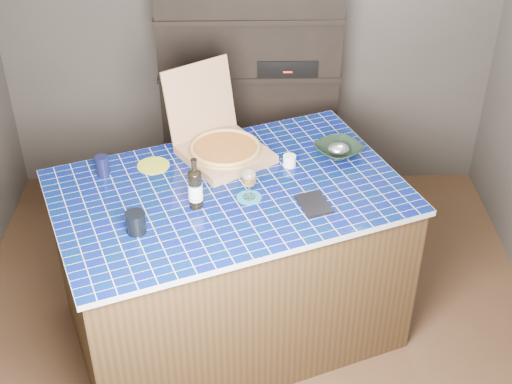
{
  "coord_description": "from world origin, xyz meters",
  "views": [
    {
      "loc": [
        -0.04,
        -2.95,
        3.13
      ],
      "look_at": [
        0.01,
        0.0,
        1.07
      ],
      "focal_mm": 50.0,
      "sensor_mm": 36.0,
      "label": 1
    }
  ],
  "objects_px": {
    "mead_bottle": "(195,188)",
    "wine_glass": "(249,179)",
    "pizza_box": "(223,146)",
    "dvd_case": "(314,204)",
    "bowl": "(338,150)",
    "kitchen_island": "(230,262)"
  },
  "relations": [
    {
      "from": "mead_bottle",
      "to": "wine_glass",
      "type": "relative_size",
      "value": 1.68
    },
    {
      "from": "pizza_box",
      "to": "mead_bottle",
      "type": "height_order",
      "value": "pizza_box"
    },
    {
      "from": "mead_bottle",
      "to": "wine_glass",
      "type": "distance_m",
      "value": 0.28
    },
    {
      "from": "pizza_box",
      "to": "mead_bottle",
      "type": "relative_size",
      "value": 2.36
    },
    {
      "from": "pizza_box",
      "to": "dvd_case",
      "type": "bearing_deg",
      "value": -79.65
    },
    {
      "from": "pizza_box",
      "to": "wine_glass",
      "type": "relative_size",
      "value": 3.97
    },
    {
      "from": "pizza_box",
      "to": "bowl",
      "type": "relative_size",
      "value": 2.67
    },
    {
      "from": "pizza_box",
      "to": "kitchen_island",
      "type": "bearing_deg",
      "value": -117.95
    },
    {
      "from": "pizza_box",
      "to": "mead_bottle",
      "type": "distance_m",
      "value": 0.5
    },
    {
      "from": "kitchen_island",
      "to": "mead_bottle",
      "type": "distance_m",
      "value": 0.65
    },
    {
      "from": "dvd_case",
      "to": "bowl",
      "type": "relative_size",
      "value": 0.77
    },
    {
      "from": "pizza_box",
      "to": "bowl",
      "type": "xyz_separation_m",
      "value": [
        0.65,
        0.0,
        -0.04
      ]
    },
    {
      "from": "kitchen_island",
      "to": "wine_glass",
      "type": "xyz_separation_m",
      "value": [
        0.11,
        -0.08,
        0.62
      ]
    },
    {
      "from": "dvd_case",
      "to": "bowl",
      "type": "xyz_separation_m",
      "value": [
        0.18,
        0.49,
        0.02
      ]
    },
    {
      "from": "mead_bottle",
      "to": "bowl",
      "type": "distance_m",
      "value": 0.92
    },
    {
      "from": "pizza_box",
      "to": "wine_glass",
      "type": "height_order",
      "value": "pizza_box"
    },
    {
      "from": "kitchen_island",
      "to": "bowl",
      "type": "height_order",
      "value": "bowl"
    },
    {
      "from": "wine_glass",
      "to": "dvd_case",
      "type": "xyz_separation_m",
      "value": [
        0.33,
        -0.07,
        -0.11
      ]
    },
    {
      "from": "pizza_box",
      "to": "bowl",
      "type": "distance_m",
      "value": 0.66
    },
    {
      "from": "pizza_box",
      "to": "dvd_case",
      "type": "xyz_separation_m",
      "value": [
        0.47,
        -0.49,
        -0.06
      ]
    },
    {
      "from": "dvd_case",
      "to": "kitchen_island",
      "type": "bearing_deg",
      "value": 143.65
    },
    {
      "from": "bowl",
      "to": "wine_glass",
      "type": "bearing_deg",
      "value": -140.86
    }
  ]
}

